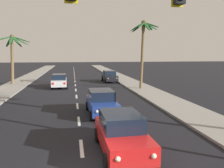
% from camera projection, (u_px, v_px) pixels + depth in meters
% --- Properties ---
extents(sidewalk_right, '(3.20, 110.00, 0.14)m').
position_uv_depth(sidewalk_right, '(141.00, 88.00, 28.14)').
color(sidewalk_right, gray).
rests_on(sidewalk_right, ground).
extents(sidewalk_left, '(3.20, 110.00, 0.14)m').
position_uv_depth(sidewalk_left, '(4.00, 91.00, 25.55)').
color(sidewalk_left, gray).
rests_on(sidewalk_left, ground).
extents(lane_markings, '(4.28, 86.43, 0.01)m').
position_uv_depth(lane_markings, '(80.00, 91.00, 26.02)').
color(lane_markings, silver).
rests_on(lane_markings, ground).
extents(traffic_signal_mast, '(10.69, 0.41, 7.59)m').
position_uv_depth(traffic_signal_mast, '(186.00, 16.00, 7.57)').
color(traffic_signal_mast, '#2D2D33').
rests_on(traffic_signal_mast, ground).
extents(sedan_lead_at_stop_bar, '(2.01, 4.47, 1.68)m').
position_uv_depth(sedan_lead_at_stop_bar, '(121.00, 133.00, 9.82)').
color(sedan_lead_at_stop_bar, red).
rests_on(sedan_lead_at_stop_bar, ground).
extents(sedan_third_in_queue, '(2.04, 4.49, 1.68)m').
position_uv_depth(sedan_third_in_queue, '(102.00, 102.00, 16.02)').
color(sedan_third_in_queue, navy).
rests_on(sedan_third_in_queue, ground).
extents(sedan_oncoming_far, '(2.03, 4.48, 1.68)m').
position_uv_depth(sedan_oncoming_far, '(59.00, 81.00, 28.63)').
color(sedan_oncoming_far, silver).
rests_on(sedan_oncoming_far, ground).
extents(sedan_parked_nearest_kerb, '(2.03, 4.48, 1.68)m').
position_uv_depth(sedan_parked_nearest_kerb, '(110.00, 76.00, 34.35)').
color(sedan_parked_nearest_kerb, black).
rests_on(sedan_parked_nearest_kerb, ground).
extents(palm_left_third, '(4.62, 4.32, 6.71)m').
position_uv_depth(palm_left_third, '(12.00, 49.00, 30.86)').
color(palm_left_third, brown).
rests_on(palm_left_third, ground).
extents(palm_right_second, '(3.72, 3.53, 7.96)m').
position_uv_depth(palm_right_second, '(143.00, 39.00, 26.57)').
color(palm_right_second, brown).
rests_on(palm_right_second, ground).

